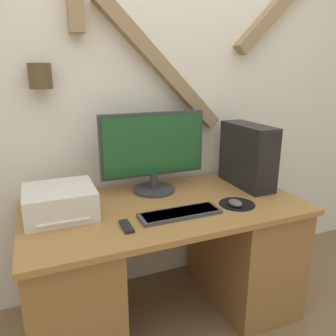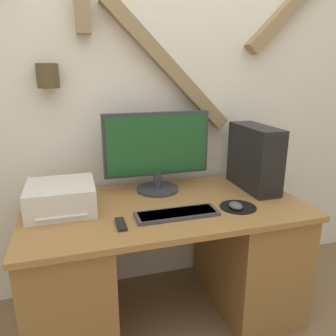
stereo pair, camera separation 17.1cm
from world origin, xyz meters
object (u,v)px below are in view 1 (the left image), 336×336
at_px(keyboard, 180,213).
at_px(printer, 60,202).
at_px(mouse, 235,203).
at_px(remote_control, 126,226).
at_px(monitor, 153,150).
at_px(computer_tower, 248,156).

distance_m(keyboard, printer, 0.60).
height_order(keyboard, mouse, mouse).
bearing_deg(remote_control, keyboard, 6.41).
height_order(mouse, remote_control, mouse).
relative_size(monitor, mouse, 7.10).
xyz_separation_m(computer_tower, printer, (-1.12, -0.02, -0.12)).
height_order(computer_tower, printer, computer_tower).
bearing_deg(printer, remote_control, -44.70).
xyz_separation_m(keyboard, remote_control, (-0.28, -0.03, -0.00)).
bearing_deg(keyboard, remote_control, -173.59).
distance_m(monitor, printer, 0.60).
distance_m(mouse, computer_tower, 0.40).
bearing_deg(monitor, printer, -164.87).
relative_size(keyboard, computer_tower, 1.03).
bearing_deg(mouse, keyboard, 177.54).
relative_size(keyboard, printer, 1.24).
relative_size(mouse, computer_tower, 0.22).
bearing_deg(computer_tower, printer, -178.94).
xyz_separation_m(mouse, remote_control, (-0.60, -0.02, -0.01)).
xyz_separation_m(printer, remote_control, (0.26, -0.26, -0.06)).
relative_size(monitor, computer_tower, 1.54).
height_order(keyboard, remote_control, keyboard).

